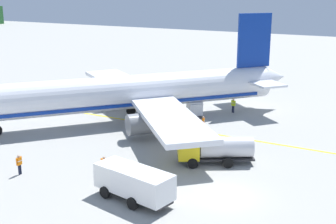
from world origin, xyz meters
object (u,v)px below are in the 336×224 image
(airliner_foreground, at_px, (129,93))
(service_truck_fuel, at_px, (214,148))
(crew_loader_left, at_px, (104,164))
(cargo_container_near, at_px, (195,109))
(crew_marshaller, at_px, (19,163))
(crew_supervisor, at_px, (233,104))
(crew_loader_right, at_px, (203,123))
(service_truck_baggage, at_px, (134,182))

(airliner_foreground, height_order, service_truck_fuel, airliner_foreground)
(crew_loader_left, bearing_deg, cargo_container_near, 2.44)
(crew_marshaller, xyz_separation_m, crew_supervisor, (26.31, -8.73, 0.04))
(service_truck_fuel, height_order, crew_loader_right, service_truck_fuel)
(service_truck_fuel, distance_m, crew_loader_right, 8.93)
(service_truck_fuel, height_order, cargo_container_near, service_truck_fuel)
(service_truck_fuel, height_order, crew_loader_left, service_truck_fuel)
(crew_marshaller, bearing_deg, airliner_foreground, 1.10)
(service_truck_baggage, bearing_deg, crew_marshaller, 92.96)
(service_truck_baggage, height_order, crew_marshaller, service_truck_baggage)
(service_truck_fuel, relative_size, crew_loader_right, 3.87)
(service_truck_baggage, bearing_deg, cargo_container_near, 13.91)
(airliner_foreground, relative_size, crew_marshaller, 19.64)
(airliner_foreground, distance_m, cargo_container_near, 8.20)
(airliner_foreground, xyz_separation_m, service_truck_fuel, (-7.08, -13.38, -1.99))
(crew_loader_left, distance_m, crew_supervisor, 23.21)
(service_truck_baggage, relative_size, cargo_container_near, 2.54)
(crew_supervisor, bearing_deg, service_truck_fuel, -165.26)
(service_truck_baggage, relative_size, crew_supervisor, 3.63)
(service_truck_baggage, height_order, cargo_container_near, service_truck_baggage)
(service_truck_baggage, relative_size, crew_loader_right, 3.74)
(airliner_foreground, height_order, cargo_container_near, airliner_foreground)
(service_truck_fuel, bearing_deg, crew_marshaller, 127.04)
(crew_marshaller, distance_m, crew_loader_right, 19.58)
(cargo_container_near, relative_size, crew_loader_left, 1.57)
(airliner_foreground, height_order, crew_marshaller, airliner_foreground)
(airliner_foreground, xyz_separation_m, crew_loader_left, (-13.69, -6.50, -2.44))
(crew_marshaller, height_order, crew_loader_right, crew_loader_right)
(airliner_foreground, xyz_separation_m, cargo_container_near, (5.39, -5.69, -2.42))
(cargo_container_near, xyz_separation_m, crew_loader_left, (-19.07, -0.81, -0.02))
(service_truck_fuel, distance_m, crew_marshaller, 16.36)
(airliner_foreground, bearing_deg, cargo_container_near, -46.58)
(crew_loader_left, distance_m, crew_loader_right, 14.55)
(service_truck_fuel, xyz_separation_m, crew_marshaller, (-9.85, 13.05, -0.39))
(service_truck_fuel, height_order, service_truck_baggage, service_truck_baggage)
(airliner_foreground, relative_size, crew_loader_left, 20.85)
(service_truck_fuel, distance_m, service_truck_baggage, 9.58)
(crew_loader_right, relative_size, crew_supervisor, 0.97)
(crew_marshaller, bearing_deg, cargo_container_near, -13.52)
(crew_loader_right, height_order, crew_supervisor, crew_supervisor)
(crew_marshaller, distance_m, crew_loader_left, 6.98)
(airliner_foreground, relative_size, service_truck_baggage, 5.23)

